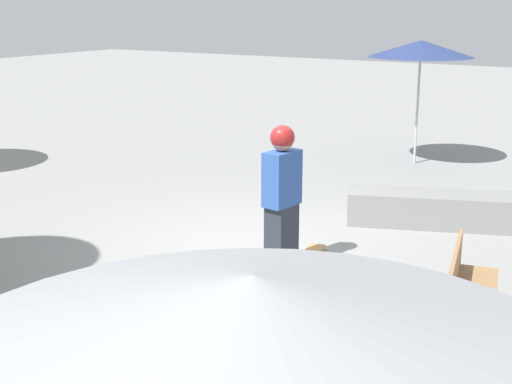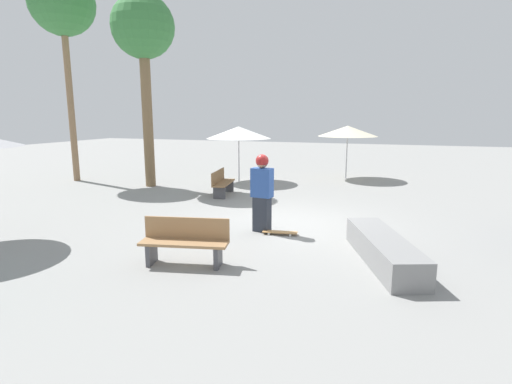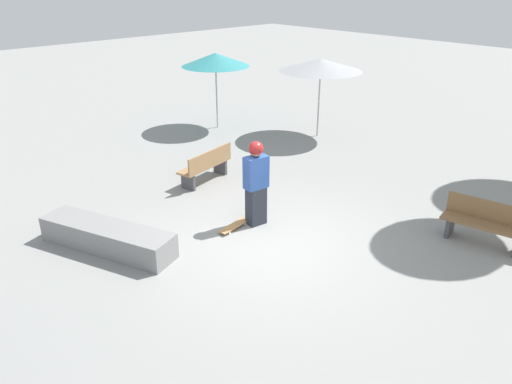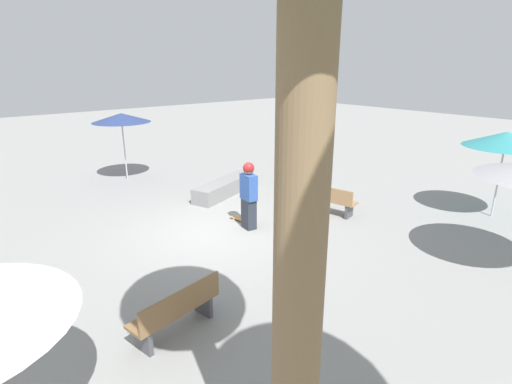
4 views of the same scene
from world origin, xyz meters
name	(u,v)px [view 3 (image 3 of 4)]	position (x,y,z in m)	size (l,w,h in m)	color
ground_plane	(271,245)	(0.00, 0.00, 0.00)	(60.00, 60.00, 0.00)	gray
skater_main	(256,181)	(0.40, 0.85, 0.98)	(0.51, 0.33, 1.82)	#282D38
skateboard	(234,226)	(-0.08, 1.00, 0.06)	(0.82, 0.31, 0.07)	#B7844C
concrete_ledge	(107,237)	(-2.37, 2.04, 0.25)	(1.62, 2.84, 0.49)	gray
bench_near	(206,166)	(1.05, 3.35, 0.43)	(1.66, 0.77, 0.85)	#47474C
bench_far	(485,224)	(3.07, -2.79, 0.43)	(0.72, 1.65, 0.85)	#47474C
shade_umbrella_teal	(215,60)	(4.23, 6.82, 2.25)	(2.19, 2.19, 2.46)	#B7B7BC
shade_umbrella_grey	(321,65)	(5.98, 3.91, 2.24)	(2.55, 2.55, 2.42)	#B7B7BC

